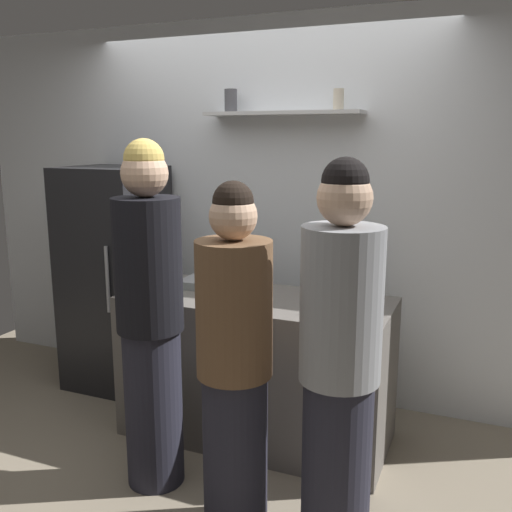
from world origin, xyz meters
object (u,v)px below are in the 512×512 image
Objects in this scene: baking_pan at (209,283)px; wine_bottle_pale_glass at (324,278)px; refrigerator at (116,278)px; utensil_holder at (341,301)px; wine_bottle_green_glass at (147,276)px; person_grey_hoodie at (339,369)px; water_bottle_plastic at (350,277)px; person_blonde at (150,319)px; person_brown_jacket at (234,366)px.

baking_pan is 1.10× the size of wine_bottle_pale_glass.
refrigerator is 7.07× the size of utensil_holder.
wine_bottle_green_glass is (-0.26, -0.31, 0.10)m from baking_pan.
refrigerator is 0.92× the size of person_grey_hoodie.
utensil_holder reaches higher than baking_pan.
water_bottle_plastic is (1.12, 0.47, -0.01)m from wine_bottle_green_glass.
wine_bottle_green_glass is 1.46m from person_grey_hoodie.
person_grey_hoodie is (1.07, -0.90, -0.04)m from baking_pan.
person_blonde is at bearing -147.83° from utensil_holder.
person_blonde is (-0.85, -0.54, -0.04)m from utensil_holder.
utensil_holder is 1.16m from wine_bottle_green_glass.
baking_pan is (0.89, -0.24, 0.10)m from refrigerator.
baking_pan is at bearing 170.80° from person_blonde.
refrigerator is 1.88m from person_brown_jacket.
refrigerator reaches higher than baking_pan.
person_blonde reaches higher than baking_pan.
wine_bottle_pale_glass is at bearing -5.49° from refrigerator.
person_blonde reaches higher than wine_bottle_pale_glass.
person_blonde reaches higher than person_brown_jacket.
person_blonde is at bearing -55.27° from wine_bottle_green_glass.
person_brown_jacket reaches higher than refrigerator.
wine_bottle_pale_glass is at bearing 36.43° from person_brown_jacket.
baking_pan is at bearing -169.22° from water_bottle_plastic.
person_brown_jacket is at bearing -113.21° from utensil_holder.
wine_bottle_green_glass is at bearing 97.92° from person_brown_jacket.
person_blonde is (-0.55, 0.17, 0.10)m from person_brown_jacket.
person_brown_jacket is at bearing -35.65° from wine_bottle_green_glass.
person_grey_hoodie reaches higher than person_brown_jacket.
person_grey_hoodie reaches higher than water_bottle_plastic.
person_brown_jacket is (-0.26, -1.08, -0.19)m from water_bottle_plastic.
utensil_holder is 0.72m from person_grey_hoodie.
refrigerator is 5.14× the size of wine_bottle_green_glass.
water_bottle_plastic is (1.75, -0.07, 0.19)m from refrigerator.
wine_bottle_pale_glass is 0.99× the size of wine_bottle_green_glass.
person_brown_jacket reaches higher than wine_bottle_pale_glass.
baking_pan is at bearing -173.47° from wine_bottle_pale_glass.
wine_bottle_green_glass reaches higher than utensil_holder.
wine_bottle_pale_glass is 0.17× the size of person_blonde.
person_brown_jacket reaches higher than utensil_holder.
refrigerator is 0.92m from baking_pan.
person_grey_hoodie is (1.02, -0.16, -0.04)m from person_blonde.
person_grey_hoodie is at bearing -40.10° from baking_pan.
person_blonde is (-0.81, -0.91, -0.09)m from water_bottle_plastic.
baking_pan is 0.73m from wine_bottle_pale_glass.
utensil_holder is 0.79m from person_brown_jacket.
baking_pan is 0.88m from water_bottle_plastic.
person_blonde is at bearing -46.43° from refrigerator.
person_brown_jacket is (-0.13, -1.00, -0.19)m from wine_bottle_pale_glass.
person_blonde reaches higher than wine_bottle_green_glass.
wine_bottle_green_glass is (-1.16, -0.10, 0.06)m from utensil_holder.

